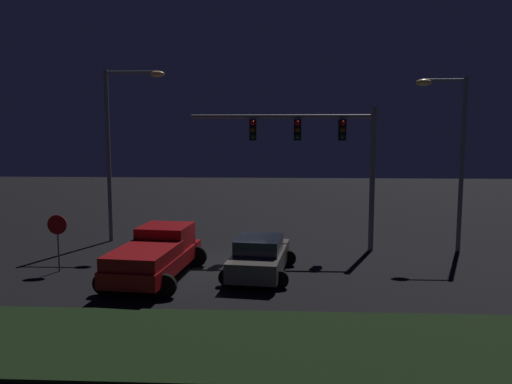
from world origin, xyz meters
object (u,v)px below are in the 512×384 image
(pickup_truck, at_px, (157,252))
(street_lamp_left, at_px, (120,134))
(car_sedan, at_px, (260,256))
(traffic_signal_gantry, at_px, (319,143))
(stop_sign, at_px, (57,232))
(street_lamp_right, at_px, (453,143))

(pickup_truck, relative_size, street_lamp_left, 0.66)
(car_sedan, relative_size, traffic_signal_gantry, 0.55)
(pickup_truck, distance_m, traffic_signal_gantry, 8.80)
(pickup_truck, bearing_deg, stop_sign, 86.51)
(car_sedan, xyz_separation_m, traffic_signal_gantry, (2.48, 4.28, 4.16))
(street_lamp_right, distance_m, stop_sign, 17.10)
(car_sedan, bearing_deg, pickup_truck, 104.18)
(car_sedan, bearing_deg, stop_sign, 95.38)
(traffic_signal_gantry, height_order, street_lamp_right, street_lamp_right)
(car_sedan, height_order, stop_sign, stop_sign)
(traffic_signal_gantry, relative_size, stop_sign, 3.73)
(pickup_truck, distance_m, street_lamp_left, 8.26)
(street_lamp_right, height_order, stop_sign, street_lamp_right)
(street_lamp_right, relative_size, stop_sign, 3.51)
(traffic_signal_gantry, height_order, street_lamp_left, street_lamp_left)
(street_lamp_left, height_order, stop_sign, street_lamp_left)
(pickup_truck, bearing_deg, street_lamp_left, 33.80)
(traffic_signal_gantry, height_order, stop_sign, traffic_signal_gantry)
(stop_sign, bearing_deg, pickup_truck, -9.49)
(traffic_signal_gantry, bearing_deg, street_lamp_right, 0.39)
(pickup_truck, height_order, street_lamp_right, street_lamp_right)
(street_lamp_right, bearing_deg, stop_sign, -165.65)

